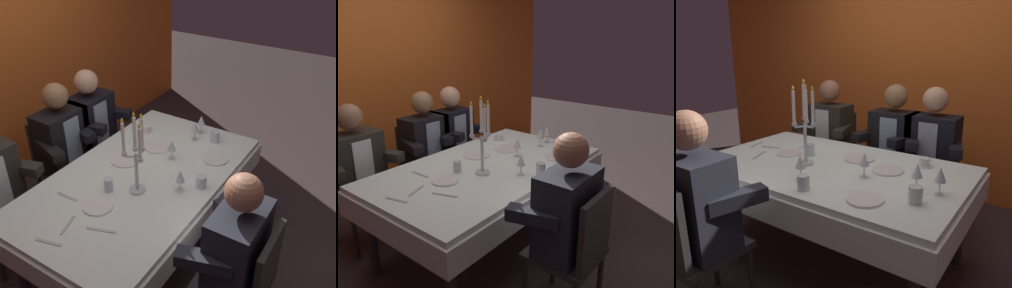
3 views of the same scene
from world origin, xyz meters
TOP-DOWN VIEW (x-y plane):
  - ground_plane at (0.00, 0.00)m, footprint 12.00×12.00m
  - back_wall at (0.00, 1.66)m, footprint 6.00×0.12m
  - dining_table at (0.00, 0.00)m, footprint 1.94×1.14m
  - candelabra at (-0.15, -0.09)m, footprint 0.15×0.17m
  - dinner_plate_0 at (0.11, 0.22)m, footprint 0.23×0.23m
  - dinner_plate_1 at (0.40, 0.11)m, footprint 0.22×0.22m
  - dinner_plate_2 at (-0.42, 0.03)m, footprint 0.20×0.20m
  - dinner_plate_3 at (0.50, -0.36)m, footprint 0.21×0.21m
  - wine_glass_0 at (0.32, -0.07)m, footprint 0.07×0.07m
  - wine_glass_1 at (0.01, -0.33)m, footprint 0.07×0.07m
  - wine_glass_2 at (0.81, -0.07)m, footprint 0.07×0.07m
  - wine_glass_3 at (0.68, -0.08)m, footprint 0.07×0.07m
  - water_tumbler_0 at (0.74, -0.24)m, footprint 0.08×0.08m
  - water_tumbler_1 at (0.12, -0.44)m, footprint 0.07×0.07m
  - water_tumbler_2 at (-0.25, 0.08)m, footprint 0.06×0.06m
  - coffee_cup_0 at (0.57, 0.34)m, footprint 0.13×0.12m
  - knife_0 at (-0.58, -0.13)m, footprint 0.08×0.18m
  - fork_1 at (-0.46, 0.27)m, footprint 0.02×0.17m
  - spoon_2 at (-0.66, 0.07)m, footprint 0.17×0.07m
  - fork_3 at (-0.82, 0.06)m, footprint 0.06×0.17m
  - seated_diner_0 at (-0.64, 0.89)m, footprint 0.63×0.48m
  - seated_diner_1 at (-0.26, -0.89)m, footprint 0.63×0.48m
  - seated_diner_2 at (0.08, 0.89)m, footprint 0.63×0.48m
  - seated_diner_3 at (0.44, 0.89)m, footprint 0.63×0.48m

SIDE VIEW (x-z plane):
  - ground_plane at x=0.00m, z-range 0.00..0.00m
  - dining_table at x=0.00m, z-range 0.25..0.99m
  - seated_diner_0 at x=-0.64m, z-range 0.12..1.36m
  - seated_diner_1 at x=-0.26m, z-range 0.12..1.36m
  - seated_diner_2 at x=0.08m, z-range 0.12..1.36m
  - seated_diner_3 at x=0.44m, z-range 0.12..1.36m
  - knife_0 at x=-0.58m, z-range 0.74..0.75m
  - fork_1 at x=-0.46m, z-range 0.74..0.75m
  - spoon_2 at x=-0.66m, z-range 0.74..0.75m
  - fork_3 at x=-0.82m, z-range 0.74..0.75m
  - dinner_plate_0 at x=0.11m, z-range 0.74..0.75m
  - dinner_plate_1 at x=0.40m, z-range 0.74..0.75m
  - dinner_plate_2 at x=-0.42m, z-range 0.74..0.75m
  - dinner_plate_3 at x=0.50m, z-range 0.74..0.75m
  - coffee_cup_0 at x=0.57m, z-range 0.74..0.80m
  - water_tumbler_1 at x=0.12m, z-range 0.74..0.83m
  - water_tumbler_2 at x=-0.25m, z-range 0.74..0.83m
  - water_tumbler_0 at x=0.74m, z-range 0.74..0.84m
  - wine_glass_0 at x=0.32m, z-range 0.77..0.94m
  - wine_glass_3 at x=0.68m, z-range 0.77..0.94m
  - wine_glass_1 at x=0.01m, z-range 0.77..0.94m
  - wine_glass_2 at x=0.81m, z-range 0.77..0.94m
  - candelabra at x=-0.15m, z-range 0.71..1.31m
  - back_wall at x=0.00m, z-range 0.00..2.70m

